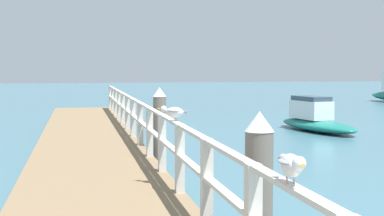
# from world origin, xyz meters

# --- Properties ---
(pier_deck) EXTENTS (2.37, 23.93, 0.46)m
(pier_deck) POSITION_xyz_m (0.00, 11.96, 0.23)
(pier_deck) COLOR #846B4C
(pier_deck) RESTS_ON ground_plane
(pier_railing) EXTENTS (0.12, 22.45, 0.96)m
(pier_railing) POSITION_xyz_m (1.10, 11.96, 1.05)
(pier_railing) COLOR beige
(pier_railing) RESTS_ON pier_deck
(dock_piling_near) EXTENTS (0.29, 0.29, 1.75)m
(dock_piling_near) POSITION_xyz_m (1.48, 4.96, 0.88)
(dock_piling_near) COLOR #6B6056
(dock_piling_near) RESTS_ON ground_plane
(dock_piling_far) EXTENTS (0.29, 0.29, 1.75)m
(dock_piling_far) POSITION_xyz_m (1.48, 11.59, 0.88)
(dock_piling_far) COLOR #6B6056
(dock_piling_far) RESTS_ON ground_plane
(seagull_foreground) EXTENTS (0.20, 0.48, 0.21)m
(seagull_foreground) POSITION_xyz_m (1.10, 3.20, 1.55)
(seagull_foreground) COLOR white
(seagull_foreground) RESTS_ON pier_railing
(seagull_background) EXTENTS (0.42, 0.31, 0.21)m
(seagull_background) POSITION_xyz_m (1.10, 7.58, 1.55)
(seagull_background) COLOR white
(seagull_background) RESTS_ON pier_railing
(boat_2) EXTENTS (1.88, 4.20, 1.19)m
(boat_2) POSITION_xyz_m (7.79, 17.41, 0.39)
(boat_2) COLOR #197266
(boat_2) RESTS_ON ground_plane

